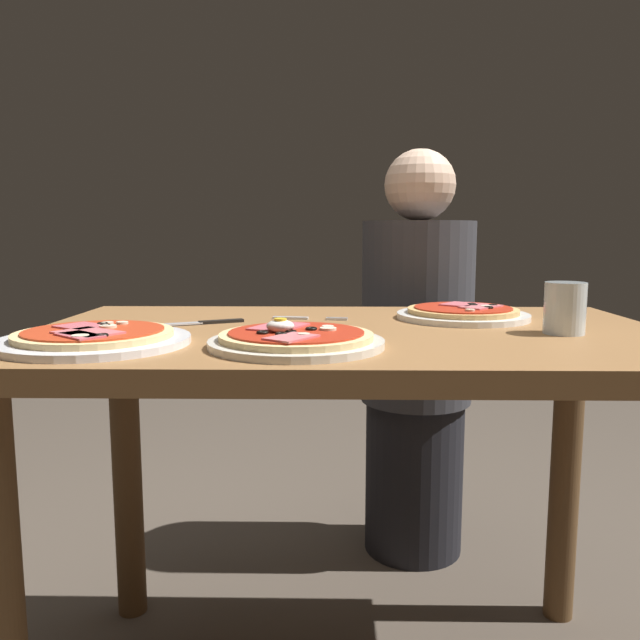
% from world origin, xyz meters
% --- Properties ---
extents(dining_table, '(1.19, 0.72, 0.77)m').
position_xyz_m(dining_table, '(0.00, 0.00, 0.64)').
color(dining_table, olive).
rests_on(dining_table, ground).
extents(pizza_foreground, '(0.28, 0.28, 0.05)m').
position_xyz_m(pizza_foreground, '(-0.09, -0.19, 0.78)').
color(pizza_foreground, silver).
rests_on(pizza_foreground, dining_table).
extents(pizza_across_left, '(0.28, 0.28, 0.03)m').
position_xyz_m(pizza_across_left, '(0.24, 0.15, 0.78)').
color(pizza_across_left, white).
rests_on(pizza_across_left, dining_table).
extents(pizza_across_right, '(0.31, 0.31, 0.03)m').
position_xyz_m(pizza_across_right, '(-0.42, -0.18, 0.78)').
color(pizza_across_right, white).
rests_on(pizza_across_right, dining_table).
extents(water_glass_near, '(0.07, 0.07, 0.09)m').
position_xyz_m(water_glass_near, '(0.38, -0.05, 0.81)').
color(water_glass_near, silver).
rests_on(water_glass_near, dining_table).
extents(fork, '(0.16, 0.03, 0.00)m').
position_xyz_m(fork, '(-0.09, 0.13, 0.77)').
color(fork, silver).
rests_on(fork, dining_table).
extents(knife, '(0.18, 0.10, 0.01)m').
position_xyz_m(knife, '(-0.29, 0.06, 0.77)').
color(knife, silver).
rests_on(knife, dining_table).
extents(diner_person, '(0.32, 0.32, 1.18)m').
position_xyz_m(diner_person, '(0.21, 0.64, 0.56)').
color(diner_person, black).
rests_on(diner_person, ground).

